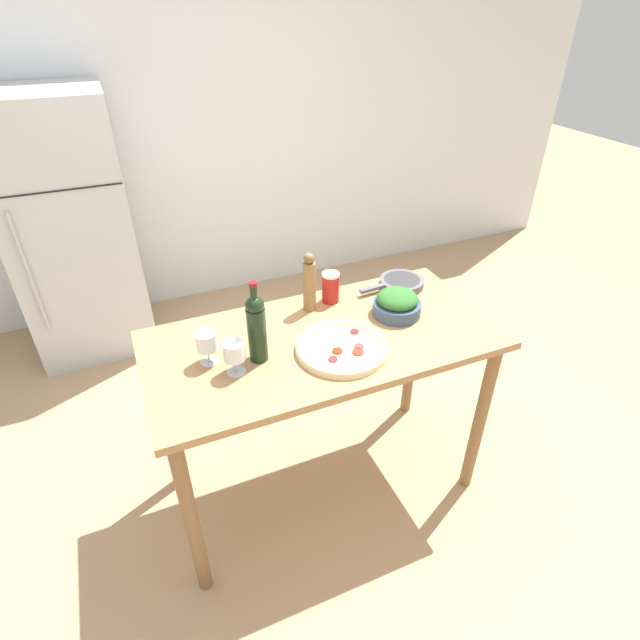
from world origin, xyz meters
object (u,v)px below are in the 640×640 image
salad_bowl (397,304)px  wine_glass_far (207,343)px  wine_bottle (257,326)px  pepper_mill (309,283)px  refrigerator (72,231)px  homemade_pizza (342,347)px  wine_glass_near (234,353)px  salt_canister (331,287)px  cast_iron_skillet (401,282)px

salad_bowl → wine_glass_far: bearing=-179.1°
wine_bottle → pepper_mill: (0.31, 0.25, -0.02)m
refrigerator → homemade_pizza: (0.96, -1.85, 0.10)m
wine_glass_near → salt_canister: size_ratio=0.94×
cast_iron_skillet → salad_bowl: bearing=-125.5°
wine_glass_near → cast_iron_skillet: bearing=19.6°
pepper_mill → salad_bowl: (0.33, -0.18, -0.08)m
refrigerator → homemade_pizza: 2.09m
wine_glass_far → pepper_mill: size_ratio=0.49×
refrigerator → cast_iron_skillet: refrigerator is taller
cast_iron_skillet → wine_glass_near: bearing=-160.4°
wine_glass_near → salad_bowl: (0.74, 0.11, -0.04)m
wine_glass_near → salad_bowl: bearing=8.5°
pepper_mill → refrigerator: bearing=122.3°
refrigerator → wine_glass_far: size_ratio=12.25×
pepper_mill → cast_iron_skillet: 0.48m
wine_bottle → wine_glass_far: (-0.18, 0.05, -0.06)m
homemade_pizza → wine_bottle: bearing=165.6°
refrigerator → cast_iron_skillet: size_ratio=4.90×
salt_canister → cast_iron_skillet: bearing=-0.8°
wine_glass_near → wine_glass_far: size_ratio=1.00×
wine_bottle → cast_iron_skillet: bearing=19.0°
refrigerator → wine_bottle: 1.90m
refrigerator → homemade_pizza: bearing=-62.5°
refrigerator → cast_iron_skillet: bearing=-46.4°
salad_bowl → salt_canister: (-0.22, 0.21, 0.02)m
refrigerator → pepper_mill: refrigerator is taller
wine_bottle → cast_iron_skillet: size_ratio=1.00×
refrigerator → salad_bowl: bearing=-52.9°
wine_glass_near → pepper_mill: pepper_mill is taller
wine_bottle → wine_glass_near: bearing=-156.3°
wine_glass_near → cast_iron_skillet: 0.94m
wine_bottle → cast_iron_skillet: (0.78, 0.27, -0.13)m
salad_bowl → homemade_pizza: (-0.33, -0.14, -0.04)m
wine_glass_far → homemade_pizza: bearing=-15.2°
wine_glass_near → refrigerator: bearing=107.0°
wine_bottle → pepper_mill: bearing=39.0°
pepper_mill → homemade_pizza: size_ratio=0.75×
wine_glass_near → cast_iron_skillet: size_ratio=0.40×
homemade_pizza → cast_iron_skillet: size_ratio=1.08×
wine_glass_far → wine_bottle: bearing=-16.5°
wine_bottle → wine_glass_far: size_ratio=2.50×
wine_glass_far → pepper_mill: pepper_mill is taller
salt_canister → refrigerator: bearing=125.6°
salt_canister → cast_iron_skillet: size_ratio=0.43×
wine_bottle → cast_iron_skillet: 0.83m
wine_glass_far → pepper_mill: 0.53m
salad_bowl → cast_iron_skillet: (0.14, 0.20, -0.03)m
wine_glass_far → salad_bowl: 0.81m
wine_glass_near → homemade_pizza: wine_glass_near is taller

